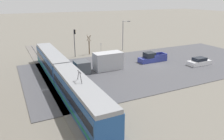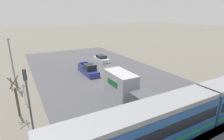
{
  "view_description": "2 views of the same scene",
  "coord_description": "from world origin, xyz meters",
  "px_view_note": "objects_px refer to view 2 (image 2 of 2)",
  "views": [
    {
      "loc": [
        -31.85,
        24.83,
        12.25
      ],
      "look_at": [
        -3.09,
        10.67,
        1.52
      ],
      "focal_mm": 35.0,
      "sensor_mm": 36.0,
      "label": 1
    },
    {
      "loc": [
        12.69,
        27.09,
        10.15
      ],
      "look_at": [
        2.54,
        8.75,
        3.48
      ],
      "focal_mm": 28.0,
      "sensor_mm": 36.0,
      "label": 2
    }
  ],
  "objects_px": {
    "box_truck": "(125,87)",
    "sedan_car_0": "(101,59)",
    "traffic_light_pole": "(28,93)",
    "street_tree": "(17,98)",
    "light_rail_tram": "(205,105)",
    "pickup_truck": "(89,70)",
    "street_lamp_near_crossing": "(12,60)",
    "no_parking_sign": "(24,92)"
  },
  "relations": [
    {
      "from": "box_truck",
      "to": "sedan_car_0",
      "type": "height_order",
      "value": "box_truck"
    },
    {
      "from": "light_rail_tram",
      "to": "box_truck",
      "type": "distance_m",
      "value": 8.85
    },
    {
      "from": "street_lamp_near_crossing",
      "to": "traffic_light_pole",
      "type": "bearing_deg",
      "value": 95.06
    },
    {
      "from": "pickup_truck",
      "to": "street_lamp_near_crossing",
      "type": "bearing_deg",
      "value": 0.52
    },
    {
      "from": "pickup_truck",
      "to": "sedan_car_0",
      "type": "distance_m",
      "value": 8.8
    },
    {
      "from": "street_lamp_near_crossing",
      "to": "no_parking_sign",
      "type": "height_order",
      "value": "street_lamp_near_crossing"
    },
    {
      "from": "box_truck",
      "to": "pickup_truck",
      "type": "bearing_deg",
      "value": -87.25
    },
    {
      "from": "traffic_light_pole",
      "to": "no_parking_sign",
      "type": "height_order",
      "value": "traffic_light_pole"
    },
    {
      "from": "pickup_truck",
      "to": "sedan_car_0",
      "type": "height_order",
      "value": "pickup_truck"
    },
    {
      "from": "pickup_truck",
      "to": "box_truck",
      "type": "bearing_deg",
      "value": 92.75
    },
    {
      "from": "box_truck",
      "to": "street_lamp_near_crossing",
      "type": "height_order",
      "value": "street_lamp_near_crossing"
    },
    {
      "from": "light_rail_tram",
      "to": "pickup_truck",
      "type": "bearing_deg",
      "value": -76.22
    },
    {
      "from": "sedan_car_0",
      "to": "street_tree",
      "type": "relative_size",
      "value": 1.05
    },
    {
      "from": "box_truck",
      "to": "sedan_car_0",
      "type": "bearing_deg",
      "value": -106.28
    },
    {
      "from": "street_tree",
      "to": "traffic_light_pole",
      "type": "bearing_deg",
      "value": 105.55
    },
    {
      "from": "street_lamp_near_crossing",
      "to": "light_rail_tram",
      "type": "bearing_deg",
      "value": 130.59
    },
    {
      "from": "sedan_car_0",
      "to": "no_parking_sign",
      "type": "distance_m",
      "value": 20.96
    },
    {
      "from": "street_tree",
      "to": "sedan_car_0",
      "type": "bearing_deg",
      "value": -137.49
    },
    {
      "from": "traffic_light_pole",
      "to": "street_tree",
      "type": "relative_size",
      "value": 1.34
    },
    {
      "from": "sedan_car_0",
      "to": "traffic_light_pole",
      "type": "distance_m",
      "value": 25.24
    },
    {
      "from": "light_rail_tram",
      "to": "street_tree",
      "type": "height_order",
      "value": "light_rail_tram"
    },
    {
      "from": "light_rail_tram",
      "to": "sedan_car_0",
      "type": "distance_m",
      "value": 25.64
    },
    {
      "from": "pickup_truck",
      "to": "no_parking_sign",
      "type": "distance_m",
      "value": 12.42
    },
    {
      "from": "traffic_light_pole",
      "to": "street_tree",
      "type": "height_order",
      "value": "traffic_light_pole"
    },
    {
      "from": "light_rail_tram",
      "to": "street_tree",
      "type": "relative_size",
      "value": 7.02
    },
    {
      "from": "traffic_light_pole",
      "to": "light_rail_tram",
      "type": "bearing_deg",
      "value": 156.92
    },
    {
      "from": "street_lamp_near_crossing",
      "to": "box_truck",
      "type": "bearing_deg",
      "value": 137.59
    },
    {
      "from": "pickup_truck",
      "to": "sedan_car_0",
      "type": "relative_size",
      "value": 1.26
    },
    {
      "from": "pickup_truck",
      "to": "traffic_light_pole",
      "type": "distance_m",
      "value": 16.52
    },
    {
      "from": "pickup_truck",
      "to": "street_lamp_near_crossing",
      "type": "height_order",
      "value": "street_lamp_near_crossing"
    },
    {
      "from": "box_truck",
      "to": "street_lamp_near_crossing",
      "type": "xyz_separation_m",
      "value": [
        12.01,
        -10.96,
        2.63
      ]
    },
    {
      "from": "street_tree",
      "to": "no_parking_sign",
      "type": "height_order",
      "value": "street_tree"
    },
    {
      "from": "sedan_car_0",
      "to": "street_lamp_near_crossing",
      "type": "bearing_deg",
      "value": 21.56
    },
    {
      "from": "light_rail_tram",
      "to": "no_parking_sign",
      "type": "distance_m",
      "value": 19.7
    },
    {
      "from": "light_rail_tram",
      "to": "street_tree",
      "type": "distance_m",
      "value": 18.83
    },
    {
      "from": "traffic_light_pole",
      "to": "street_tree",
      "type": "xyz_separation_m",
      "value": [
        0.99,
        -3.54,
        -1.77
      ]
    },
    {
      "from": "street_tree",
      "to": "no_parking_sign",
      "type": "relative_size",
      "value": 1.8
    },
    {
      "from": "sedan_car_0",
      "to": "street_lamp_near_crossing",
      "type": "height_order",
      "value": "street_lamp_near_crossing"
    },
    {
      "from": "pickup_truck",
      "to": "street_tree",
      "type": "height_order",
      "value": "street_tree"
    },
    {
      "from": "light_rail_tram",
      "to": "sedan_car_0",
      "type": "relative_size",
      "value": 6.67
    },
    {
      "from": "light_rail_tram",
      "to": "box_truck",
      "type": "relative_size",
      "value": 3.63
    },
    {
      "from": "street_lamp_near_crossing",
      "to": "sedan_car_0",
      "type": "bearing_deg",
      "value": -158.44
    }
  ]
}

